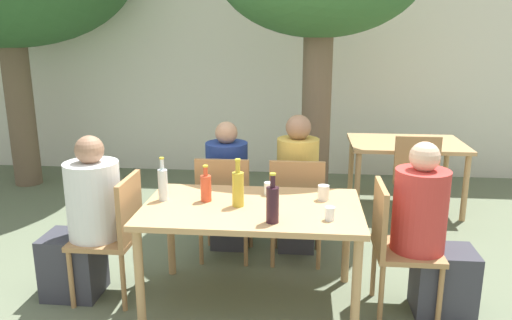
{
  "coord_description": "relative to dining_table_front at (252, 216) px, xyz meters",
  "views": [
    {
      "loc": [
        0.34,
        -3.24,
        1.92
      ],
      "look_at": [
        0.0,
        0.3,
        1.0
      ],
      "focal_mm": 35.0,
      "sensor_mm": 36.0,
      "label": 1
    }
  ],
  "objects": [
    {
      "name": "patio_chair_3",
      "position": [
        0.3,
        0.68,
        -0.14
      ],
      "size": [
        0.44,
        0.44,
        0.92
      ],
      "rotation": [
        0.0,
        0.0,
        3.14
      ],
      "color": "#A87A4C",
      "rests_on": "ground_plane"
    },
    {
      "name": "person_seated_0",
      "position": [
        -1.22,
        -0.0,
        -0.11
      ],
      "size": [
        0.59,
        0.38,
        1.22
      ],
      "rotation": [
        0.0,
        0.0,
        -1.57
      ],
      "color": "#383842",
      "rests_on": "ground_plane"
    },
    {
      "name": "patio_chair_1",
      "position": [
        0.99,
        0.0,
        -0.14
      ],
      "size": [
        0.44,
        0.44,
        0.92
      ],
      "rotation": [
        0.0,
        0.0,
        1.57
      ],
      "color": "#A87A4C",
      "rests_on": "ground_plane"
    },
    {
      "name": "person_seated_3",
      "position": [
        0.3,
        0.91,
        -0.1
      ],
      "size": [
        0.35,
        0.58,
        1.25
      ],
      "rotation": [
        0.0,
        0.0,
        3.14
      ],
      "color": "#383842",
      "rests_on": "ground_plane"
    },
    {
      "name": "patio_chair_4",
      "position": [
        1.47,
        1.53,
        -0.14
      ],
      "size": [
        0.44,
        0.44,
        0.92
      ],
      "color": "#A87A4C",
      "rests_on": "ground_plane"
    },
    {
      "name": "water_bottle_1",
      "position": [
        -0.64,
        0.06,
        0.2
      ],
      "size": [
        0.07,
        0.07,
        0.32
      ],
      "color": "silver",
      "rests_on": "dining_table_front"
    },
    {
      "name": "cafe_building_wall",
      "position": [
        0.0,
        3.5,
        0.73
      ],
      "size": [
        10.0,
        0.08,
        2.8
      ],
      "color": "white",
      "rests_on": "ground_plane"
    },
    {
      "name": "drinking_glass_2",
      "position": [
        0.5,
        0.17,
        0.13
      ],
      "size": [
        0.08,
        0.08,
        0.11
      ],
      "color": "silver",
      "rests_on": "dining_table_front"
    },
    {
      "name": "ground_plane",
      "position": [
        0.0,
        0.0,
        -0.67
      ],
      "size": [
        30.0,
        30.0,
        0.0
      ],
      "primitive_type": "plane",
      "color": "#667056"
    },
    {
      "name": "drinking_glass_0",
      "position": [
        0.1,
        0.25,
        0.13
      ],
      "size": [
        0.08,
        0.08,
        0.1
      ],
      "color": "white",
      "rests_on": "dining_table_front"
    },
    {
      "name": "wine_bottle_0",
      "position": [
        0.16,
        -0.29,
        0.2
      ],
      "size": [
        0.08,
        0.08,
        0.32
      ],
      "color": "#331923",
      "rests_on": "dining_table_front"
    },
    {
      "name": "dining_table_front",
      "position": [
        0.0,
        0.0,
        0.0
      ],
      "size": [
        1.51,
        0.9,
        0.75
      ],
      "color": "tan",
      "rests_on": "ground_plane"
    },
    {
      "name": "person_seated_2",
      "position": [
        -0.3,
        0.92,
        -0.14
      ],
      "size": [
        0.36,
        0.58,
        1.18
      ],
      "rotation": [
        0.0,
        0.0,
        3.14
      ],
      "color": "#383842",
      "rests_on": "ground_plane"
    },
    {
      "name": "dining_table_back",
      "position": [
        1.47,
        2.19,
        -0.01
      ],
      "size": [
        1.21,
        0.87,
        0.75
      ],
      "color": "tan",
      "rests_on": "ground_plane"
    },
    {
      "name": "patio_chair_2",
      "position": [
        -0.3,
        0.68,
        -0.14
      ],
      "size": [
        0.44,
        0.44,
        0.92
      ],
      "rotation": [
        0.0,
        0.0,
        3.14
      ],
      "color": "#A87A4C",
      "rests_on": "ground_plane"
    },
    {
      "name": "patio_chair_0",
      "position": [
        -0.99,
        0.0,
        -0.14
      ],
      "size": [
        0.44,
        0.44,
        0.92
      ],
      "rotation": [
        0.0,
        0.0,
        -1.57
      ],
      "color": "#A87A4C",
      "rests_on": "ground_plane"
    },
    {
      "name": "person_seated_1",
      "position": [
        1.22,
        -0.0,
        -0.12
      ],
      "size": [
        0.58,
        0.36,
        1.22
      ],
      "rotation": [
        0.0,
        0.0,
        1.57
      ],
      "color": "#383842",
      "rests_on": "ground_plane"
    },
    {
      "name": "drinking_glass_1",
      "position": [
        0.52,
        -0.22,
        0.12
      ],
      "size": [
        0.06,
        0.06,
        0.09
      ],
      "color": "white",
      "rests_on": "dining_table_front"
    },
    {
      "name": "oil_cruet_2",
      "position": [
        -0.09,
        -0.01,
        0.21
      ],
      "size": [
        0.08,
        0.08,
        0.34
      ],
      "color": "gold",
      "rests_on": "dining_table_front"
    },
    {
      "name": "soda_bottle_3",
      "position": [
        -0.33,
        0.07,
        0.18
      ],
      "size": [
        0.08,
        0.08,
        0.26
      ],
      "color": "#DB4C2D",
      "rests_on": "dining_table_front"
    }
  ]
}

